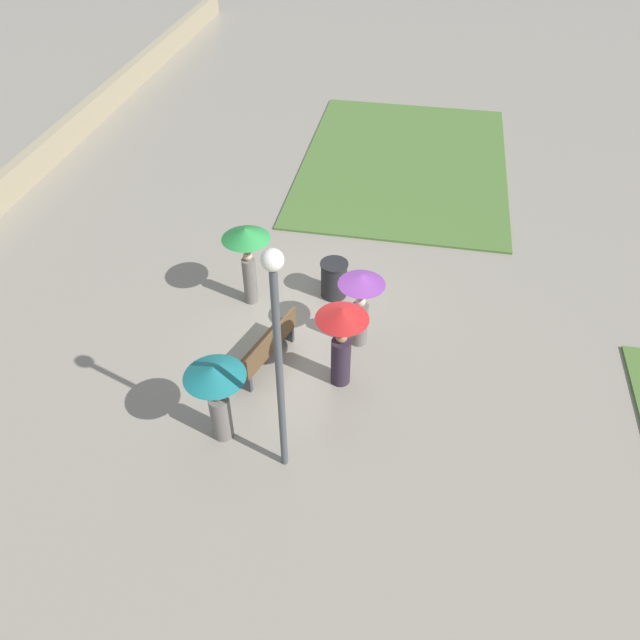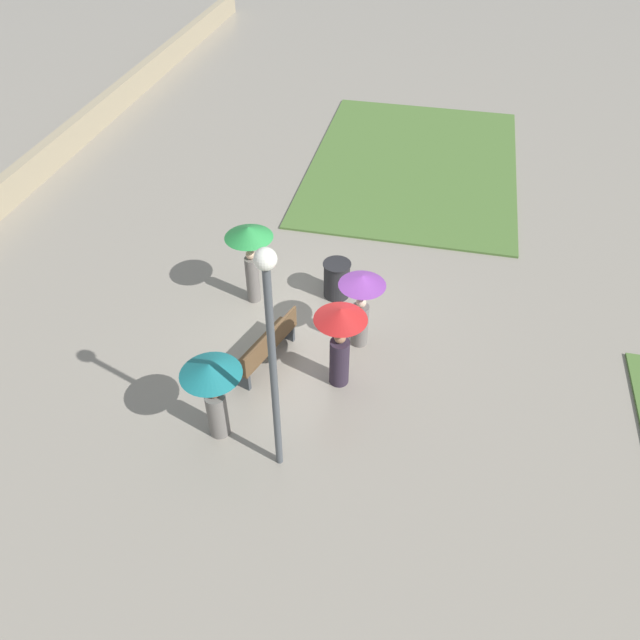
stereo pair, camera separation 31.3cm
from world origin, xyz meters
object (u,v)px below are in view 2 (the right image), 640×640
(park_bench, at_px, (267,346))
(crowd_person_green, at_px, (250,246))
(crowd_person_red, at_px, (340,334))
(trash_bin, at_px, (337,279))
(lamp_post, at_px, (271,341))
(crowd_person_purple, at_px, (361,297))
(crowd_person_teal, at_px, (213,385))

(park_bench, bearing_deg, crowd_person_green, -137.34)
(crowd_person_green, bearing_deg, crowd_person_red, 90.68)
(park_bench, bearing_deg, crowd_person_red, 100.44)
(crowd_person_green, bearing_deg, trash_bin, 149.08)
(lamp_post, distance_m, crowd_person_purple, 3.81)
(park_bench, height_order, crowd_person_teal, crowd_person_teal)
(crowd_person_teal, bearing_deg, park_bench, 17.35)
(crowd_person_green, xyz_separation_m, crowd_person_teal, (3.83, 0.52, -0.21))
(crowd_person_red, bearing_deg, crowd_person_teal, -94.18)
(trash_bin, height_order, crowd_person_green, crowd_person_green)
(park_bench, height_order, crowd_person_green, crowd_person_green)
(park_bench, relative_size, crowd_person_purple, 1.04)
(trash_bin, distance_m, crowd_person_purple, 1.84)
(crowd_person_purple, bearing_deg, trash_bin, 153.35)
(crowd_person_teal, relative_size, crowd_person_purple, 1.00)
(park_bench, bearing_deg, crowd_person_teal, 6.95)
(park_bench, height_order, crowd_person_purple, crowd_person_purple)
(crowd_person_red, relative_size, crowd_person_teal, 1.06)
(park_bench, distance_m, crowd_person_purple, 2.13)
(lamp_post, bearing_deg, trash_bin, 179.33)
(crowd_person_red, bearing_deg, trash_bin, 145.75)
(park_bench, bearing_deg, crowd_person_purple, 137.89)
(trash_bin, relative_size, crowd_person_teal, 0.50)
(park_bench, xyz_separation_m, crowd_person_purple, (-1.00, 1.72, 0.77))
(trash_bin, relative_size, crowd_person_green, 0.46)
(lamp_post, bearing_deg, park_bench, -159.30)
(crowd_person_green, relative_size, crowd_person_purple, 1.10)
(park_bench, relative_size, crowd_person_red, 0.99)
(crowd_person_green, bearing_deg, park_bench, 66.73)
(crowd_person_red, bearing_deg, crowd_person_purple, 123.77)
(park_bench, xyz_separation_m, crowd_person_green, (-1.90, -0.89, 1.01))
(crowd_person_green, height_order, crowd_person_purple, crowd_person_green)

